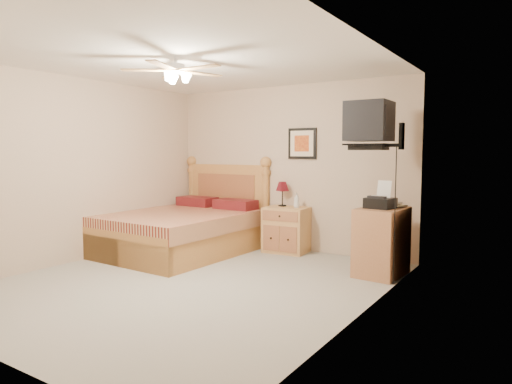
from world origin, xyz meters
The scene contains 16 objects.
floor centered at (0.00, 0.00, 0.00)m, with size 4.50×4.50×0.00m, color gray.
ceiling centered at (0.00, 0.00, 2.50)m, with size 4.00×4.50×0.04m, color white.
wall_back centered at (0.00, 2.25, 1.25)m, with size 4.00×0.04×2.50m, color #C2A98F.
wall_left centered at (-2.00, 0.00, 1.25)m, with size 0.04×4.50×2.50m, color #C2A98F.
wall_right centered at (2.00, 0.00, 1.25)m, with size 0.04×4.50×2.50m, color #C2A98F.
bed centered at (-1.16, 1.12, 0.71)m, with size 1.68×2.20×1.43m, color #BB763D, non-canonical shape.
nightstand centered at (0.13, 2.00, 0.34)m, with size 0.62×0.47×0.67m, color tan.
table_lamp centered at (0.01, 2.10, 0.86)m, with size 0.20×0.20×0.37m, color maroon, non-canonical shape.
lotion_bottle centered at (0.28, 2.04, 0.78)m, with size 0.08×0.09×0.22m, color silver.
framed_picture centered at (0.27, 2.23, 1.62)m, with size 0.46×0.04×0.46m, color black.
dresser centered at (1.73, 1.51, 0.41)m, with size 0.48×0.69×0.82m, color #9D613C.
fax_machine centered at (1.71, 1.47, 0.98)m, with size 0.31×0.33×0.33m, color black, non-canonical shape.
magazine_lower centered at (1.71, 1.72, 0.83)m, with size 0.22×0.30×0.03m, color #ACA48B.
magazine_upper centered at (1.72, 1.74, 0.86)m, with size 0.18×0.24×0.02m, color gray.
wall_tv centered at (1.75, 1.34, 1.81)m, with size 0.56×0.46×0.58m, color black, non-canonical shape.
ceiling_fan centered at (0.00, -0.20, 2.36)m, with size 1.14×1.14×0.28m, color white, non-canonical shape.
Camera 1 is at (3.41, -3.89, 1.49)m, focal length 32.00 mm.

